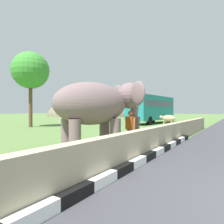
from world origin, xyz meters
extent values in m
cube|color=white|center=(-2.60, 3.81, 0.12)|extent=(0.90, 0.20, 0.24)
cube|color=black|center=(-1.70, 3.81, 0.12)|extent=(0.90, 0.20, 0.24)
cube|color=white|center=(-0.80, 3.81, 0.12)|extent=(0.90, 0.20, 0.24)
cube|color=black|center=(0.10, 3.81, 0.12)|extent=(0.90, 0.20, 0.24)
cube|color=white|center=(1.00, 3.81, 0.12)|extent=(0.90, 0.20, 0.24)
cube|color=black|center=(1.90, 3.81, 0.12)|extent=(0.90, 0.20, 0.24)
cube|color=white|center=(2.80, 3.81, 0.12)|extent=(0.90, 0.20, 0.24)
cube|color=black|center=(3.70, 3.81, 0.12)|extent=(0.90, 0.20, 0.24)
cube|color=white|center=(4.60, 3.81, 0.12)|extent=(0.90, 0.20, 0.24)
cube|color=black|center=(5.50, 3.81, 0.12)|extent=(0.90, 0.20, 0.24)
cube|color=white|center=(6.40, 3.81, 0.12)|extent=(0.90, 0.20, 0.24)
cube|color=black|center=(7.30, 3.81, 0.12)|extent=(0.90, 0.20, 0.24)
cube|color=tan|center=(2.00, 4.11, 0.50)|extent=(28.00, 0.36, 1.00)
cylinder|color=#755E61|center=(2.84, 6.25, 0.67)|extent=(0.44, 0.44, 1.34)
cylinder|color=#755E61|center=(2.44, 5.45, 0.67)|extent=(0.44, 0.44, 1.34)
cylinder|color=#755E61|center=(1.33, 7.02, 0.67)|extent=(0.44, 0.44, 1.34)
cylinder|color=#755E61|center=(0.92, 6.22, 0.67)|extent=(0.44, 0.44, 1.34)
ellipsoid|color=#755E61|center=(1.88, 6.23, 1.94)|extent=(3.49, 2.83, 1.70)
sphere|color=#755E61|center=(3.55, 5.38, 2.32)|extent=(1.16, 1.16, 1.16)
ellipsoid|color=#D84C8C|center=(3.81, 5.25, 2.47)|extent=(0.61, 0.73, 0.44)
ellipsoid|color=#755E61|center=(3.77, 6.14, 2.37)|extent=(0.62, 0.91, 1.00)
ellipsoid|color=#755E61|center=(3.06, 4.75, 2.37)|extent=(0.62, 0.91, 1.00)
cylinder|color=#755E61|center=(3.81, 5.25, 1.77)|extent=(0.52, 0.58, 0.99)
cylinder|color=#755E61|center=(3.91, 5.20, 0.97)|extent=(0.39, 0.44, 0.83)
cone|color=beige|center=(3.88, 5.53, 1.87)|extent=(0.38, 0.57, 0.22)
cone|color=beige|center=(3.63, 5.03, 1.87)|extent=(0.38, 0.57, 0.22)
cylinder|color=navy|center=(3.59, 5.43, 0.41)|extent=(0.15, 0.15, 0.82)
cylinder|color=navy|center=(3.51, 5.25, 0.41)|extent=(0.15, 0.15, 0.82)
cube|color=#D85919|center=(3.55, 5.34, 1.11)|extent=(0.37, 0.46, 0.58)
cylinder|color=#9E7251|center=(3.64, 5.58, 1.08)|extent=(0.12, 0.13, 0.52)
cylinder|color=#9E7251|center=(3.45, 5.10, 1.08)|extent=(0.12, 0.13, 0.52)
sphere|color=#9E7251|center=(3.55, 5.34, 1.54)|extent=(0.23, 0.23, 0.23)
cube|color=teal|center=(20.22, 10.71, 2.00)|extent=(9.13, 3.29, 3.00)
cube|color=#3F5160|center=(20.22, 10.71, 2.54)|extent=(8.42, 3.26, 0.76)
cylinder|color=black|center=(23.17, 11.60, 0.50)|extent=(1.02, 0.39, 1.00)
cylinder|color=black|center=(22.97, 9.31, 0.50)|extent=(1.02, 0.39, 1.00)
cylinder|color=black|center=(17.47, 12.11, 0.50)|extent=(1.02, 0.39, 1.00)
cylinder|color=black|center=(17.27, 9.82, 0.50)|extent=(1.02, 0.39, 1.00)
cylinder|color=beige|center=(8.91, 9.53, 0.33)|extent=(0.12, 0.12, 0.65)
cylinder|color=beige|center=(8.58, 9.65, 0.33)|extent=(0.12, 0.12, 0.65)
cylinder|color=beige|center=(9.23, 10.37, 0.33)|extent=(0.12, 0.12, 0.65)
cylinder|color=beige|center=(8.90, 10.49, 0.33)|extent=(0.12, 0.12, 0.65)
ellipsoid|color=beige|center=(8.91, 10.01, 0.90)|extent=(1.09, 1.62, 0.66)
ellipsoid|color=beige|center=(8.58, 9.14, 1.00)|extent=(0.39, 0.47, 0.32)
cylinder|color=tan|center=(15.53, 7.61, 0.33)|extent=(0.12, 0.12, 0.65)
cylinder|color=tan|center=(15.87, 7.48, 0.33)|extent=(0.12, 0.12, 0.65)
cylinder|color=tan|center=(15.22, 6.76, 0.33)|extent=(0.12, 0.12, 0.65)
cylinder|color=tan|center=(15.55, 6.64, 0.33)|extent=(0.12, 0.12, 0.65)
ellipsoid|color=tan|center=(15.54, 7.12, 0.90)|extent=(1.08, 1.61, 0.66)
ellipsoid|color=tan|center=(15.86, 7.99, 1.00)|extent=(0.38, 0.47, 0.32)
cylinder|color=brown|center=(8.39, 19.03, 2.36)|extent=(0.36, 0.36, 4.71)
sphere|color=#398930|center=(8.39, 19.03, 5.73)|extent=(3.70, 3.70, 3.70)
ellipsoid|color=#716853|center=(55.00, 39.49, 0.00)|extent=(45.55, 36.44, 14.72)
camera|label=1|loc=(-4.45, 1.30, 1.65)|focal=32.26mm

